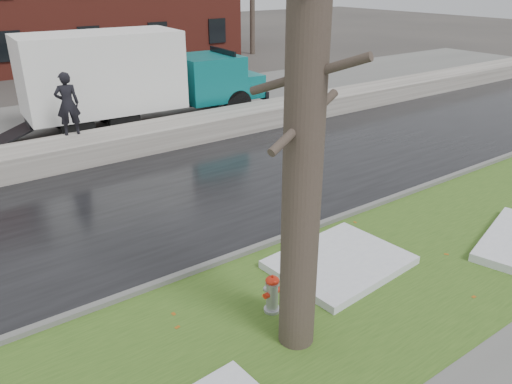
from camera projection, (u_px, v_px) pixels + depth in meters
ground at (294, 268)px, 10.06m from camera, size 120.00×120.00×0.00m
verge at (338, 298)px, 9.13m from camera, size 60.00×4.50×0.04m
road at (187, 194)px, 13.40m from camera, size 60.00×7.00×0.03m
parking_lot at (84, 123)px, 19.71m from camera, size 60.00×9.00×0.03m
curb at (265, 245)px, 10.78m from camera, size 60.00×0.15×0.14m
snowbank at (125, 142)px, 16.37m from camera, size 60.00×1.60×0.75m
bg_tree_right at (252, 5)px, 35.08m from camera, size 1.40×1.62×6.50m
fire_hydrant at (272, 292)px, 8.59m from camera, size 0.36×0.31×0.73m
tree at (304, 127)px, 6.65m from camera, size 1.45×1.69×7.05m
box_truck at (133, 77)px, 18.67m from camera, size 10.74×3.01×3.56m
worker at (67, 104)px, 15.47m from camera, size 0.78×0.58×1.97m
snow_patch_near at (340, 262)px, 10.05m from camera, size 2.75×2.20×0.16m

